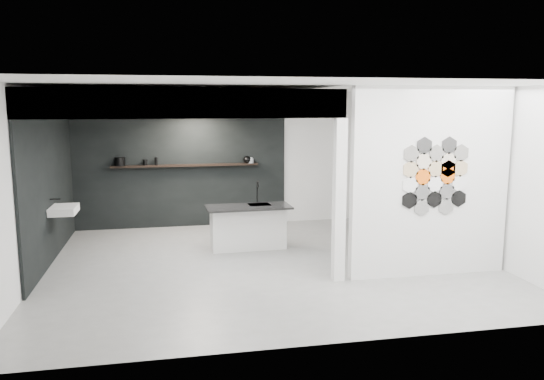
{
  "coord_description": "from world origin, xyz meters",
  "views": [
    {
      "loc": [
        -1.58,
        -8.11,
        2.53
      ],
      "look_at": [
        0.1,
        0.3,
        1.15
      ],
      "focal_mm": 35.0,
      "sensor_mm": 36.0,
      "label": 1
    }
  ],
  "objects_px": {
    "glass_vase": "(251,160)",
    "kitchen_island": "(248,226)",
    "wall_basin": "(64,210)",
    "bottle_dark": "(156,161)",
    "glass_bowl": "(251,161)",
    "stockpot": "(120,162)",
    "partition_panel": "(431,183)",
    "utensil_cup": "(145,162)",
    "kettle": "(247,160)"
  },
  "relations": [
    {
      "from": "stockpot",
      "to": "glass_bowl",
      "type": "distance_m",
      "value": 2.65
    },
    {
      "from": "utensil_cup",
      "to": "kitchen_island",
      "type": "bearing_deg",
      "value": -46.35
    },
    {
      "from": "partition_panel",
      "to": "kettle",
      "type": "bearing_deg",
      "value": 119.03
    },
    {
      "from": "wall_basin",
      "to": "kitchen_island",
      "type": "xyz_separation_m",
      "value": [
        3.04,
        0.17,
        -0.45
      ]
    },
    {
      "from": "glass_vase",
      "to": "utensil_cup",
      "type": "relative_size",
      "value": 1.06
    },
    {
      "from": "kitchen_island",
      "to": "bottle_dark",
      "type": "relative_size",
      "value": 9.48
    },
    {
      "from": "stockpot",
      "to": "kettle",
      "type": "bearing_deg",
      "value": 0.0
    },
    {
      "from": "partition_panel",
      "to": "glass_bowl",
      "type": "bearing_deg",
      "value": 118.23
    },
    {
      "from": "wall_basin",
      "to": "stockpot",
      "type": "xyz_separation_m",
      "value": [
        0.74,
        2.07,
        0.56
      ]
    },
    {
      "from": "kitchen_island",
      "to": "glass_bowl",
      "type": "xyz_separation_m",
      "value": [
        0.35,
        1.9,
        0.97
      ]
    },
    {
      "from": "partition_panel",
      "to": "stockpot",
      "type": "relative_size",
      "value": 13.45
    },
    {
      "from": "partition_panel",
      "to": "glass_vase",
      "type": "xyz_separation_m",
      "value": [
        -2.08,
        3.87,
        -0.02
      ]
    },
    {
      "from": "kitchen_island",
      "to": "partition_panel",
      "type": "bearing_deg",
      "value": -41.01
    },
    {
      "from": "kettle",
      "to": "bottle_dark",
      "type": "relative_size",
      "value": 1.12
    },
    {
      "from": "partition_panel",
      "to": "kitchen_island",
      "type": "relative_size",
      "value": 1.87
    },
    {
      "from": "wall_basin",
      "to": "utensil_cup",
      "type": "distance_m",
      "value": 2.46
    },
    {
      "from": "glass_bowl",
      "to": "bottle_dark",
      "type": "bearing_deg",
      "value": 180.0
    },
    {
      "from": "partition_panel",
      "to": "stockpot",
      "type": "height_order",
      "value": "partition_panel"
    },
    {
      "from": "wall_basin",
      "to": "glass_bowl",
      "type": "relative_size",
      "value": 4.46
    },
    {
      "from": "wall_basin",
      "to": "partition_panel",
      "type": "bearing_deg",
      "value": -18.23
    },
    {
      "from": "kettle",
      "to": "utensil_cup",
      "type": "height_order",
      "value": "kettle"
    },
    {
      "from": "bottle_dark",
      "to": "kitchen_island",
      "type": "bearing_deg",
      "value": -49.98
    },
    {
      "from": "partition_panel",
      "to": "utensil_cup",
      "type": "height_order",
      "value": "partition_panel"
    },
    {
      "from": "stockpot",
      "to": "wall_basin",
      "type": "bearing_deg",
      "value": -109.61
    },
    {
      "from": "wall_basin",
      "to": "bottle_dark",
      "type": "height_order",
      "value": "bottle_dark"
    },
    {
      "from": "wall_basin",
      "to": "utensil_cup",
      "type": "xyz_separation_m",
      "value": [
        1.23,
        2.07,
        0.53
      ]
    },
    {
      "from": "partition_panel",
      "to": "glass_bowl",
      "type": "height_order",
      "value": "partition_panel"
    },
    {
      "from": "partition_panel",
      "to": "kettle",
      "type": "height_order",
      "value": "partition_panel"
    },
    {
      "from": "kitchen_island",
      "to": "glass_vase",
      "type": "height_order",
      "value": "glass_vase"
    },
    {
      "from": "glass_vase",
      "to": "utensil_cup",
      "type": "xyz_separation_m",
      "value": [
        -2.16,
        0.0,
        -0.0
      ]
    },
    {
      "from": "glass_vase",
      "to": "kitchen_island",
      "type": "bearing_deg",
      "value": -100.46
    },
    {
      "from": "kettle",
      "to": "bottle_dark",
      "type": "distance_m",
      "value": 1.87
    },
    {
      "from": "stockpot",
      "to": "utensil_cup",
      "type": "distance_m",
      "value": 0.49
    },
    {
      "from": "kitchen_island",
      "to": "stockpot",
      "type": "bearing_deg",
      "value": 138.55
    },
    {
      "from": "kettle",
      "to": "utensil_cup",
      "type": "xyz_separation_m",
      "value": [
        -2.09,
        0.0,
        -0.02
      ]
    },
    {
      "from": "kitchen_island",
      "to": "glass_vase",
      "type": "bearing_deg",
      "value": 77.57
    },
    {
      "from": "glass_bowl",
      "to": "kitchen_island",
      "type": "bearing_deg",
      "value": -100.46
    },
    {
      "from": "partition_panel",
      "to": "glass_vase",
      "type": "bearing_deg",
      "value": 118.23
    },
    {
      "from": "glass_vase",
      "to": "bottle_dark",
      "type": "distance_m",
      "value": 1.94
    },
    {
      "from": "kettle",
      "to": "glass_bowl",
      "type": "distance_m",
      "value": 0.07
    },
    {
      "from": "utensil_cup",
      "to": "glass_vase",
      "type": "bearing_deg",
      "value": 0.0
    },
    {
      "from": "partition_panel",
      "to": "glass_vase",
      "type": "height_order",
      "value": "partition_panel"
    },
    {
      "from": "partition_panel",
      "to": "utensil_cup",
      "type": "xyz_separation_m",
      "value": [
        -4.24,
        3.87,
        -0.02
      ]
    },
    {
      "from": "stockpot",
      "to": "glass_vase",
      "type": "bearing_deg",
      "value": 0.0
    },
    {
      "from": "glass_bowl",
      "to": "stockpot",
      "type": "bearing_deg",
      "value": 180.0
    },
    {
      "from": "kettle",
      "to": "glass_vase",
      "type": "relative_size",
      "value": 1.46
    },
    {
      "from": "partition_panel",
      "to": "utensil_cup",
      "type": "relative_size",
      "value": 24.46
    },
    {
      "from": "wall_basin",
      "to": "bottle_dark",
      "type": "distance_m",
      "value": 2.58
    },
    {
      "from": "glass_bowl",
      "to": "utensil_cup",
      "type": "distance_m",
      "value": 2.16
    },
    {
      "from": "stockpot",
      "to": "glass_bowl",
      "type": "bearing_deg",
      "value": 0.0
    }
  ]
}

